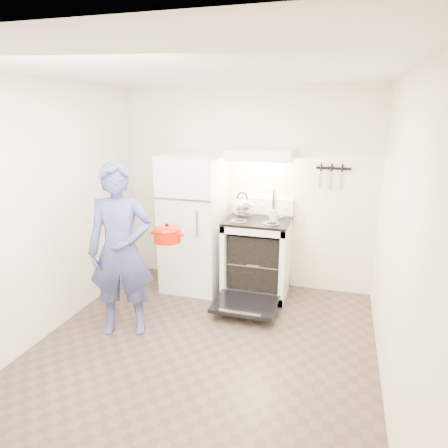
{
  "coord_description": "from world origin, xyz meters",
  "views": [
    {
      "loc": [
        1.15,
        -3.03,
        2.21
      ],
      "look_at": [
        -0.05,
        1.0,
        1.0
      ],
      "focal_mm": 32.0,
      "sensor_mm": 36.0,
      "label": 1
    }
  ],
  "objects": [
    {
      "name": "dutch_oven",
      "position": [
        -0.52,
        0.54,
        0.96
      ],
      "size": [
        0.35,
        0.28,
        0.23
      ],
      "primitive_type": null,
      "color": "red",
      "rests_on": "person"
    },
    {
      "name": "stove_body",
      "position": [
        0.23,
        1.48,
        0.46
      ],
      "size": [
        0.76,
        0.65,
        0.92
      ],
      "primitive_type": "cube",
      "color": "white",
      "rests_on": "floor"
    },
    {
      "name": "oven_door",
      "position": [
        0.23,
        0.88,
        0.12
      ],
      "size": [
        0.7,
        0.54,
        0.04
      ],
      "primitive_type": "cube",
      "color": "black",
      "rests_on": "floor"
    },
    {
      "name": "backsplash",
      "position": [
        0.23,
        1.76,
        1.05
      ],
      "size": [
        0.76,
        0.07,
        0.2
      ],
      "primitive_type": "cube",
      "color": "white",
      "rests_on": "cooktop"
    },
    {
      "name": "tea_kettle",
      "position": [
        0.01,
        1.57,
        1.1
      ],
      "size": [
        0.24,
        0.2,
        0.3
      ],
      "primitive_type": null,
      "color": "silver",
      "rests_on": "cooktop"
    },
    {
      "name": "pizza_stone",
      "position": [
        0.24,
        1.38,
        0.45
      ],
      "size": [
        0.35,
        0.35,
        0.02
      ],
      "primitive_type": "cylinder",
      "color": "#8D6E4C",
      "rests_on": "oven_rack"
    },
    {
      "name": "cooktop",
      "position": [
        0.23,
        1.48,
        0.94
      ],
      "size": [
        0.76,
        0.65,
        0.03
      ],
      "primitive_type": "cube",
      "color": "black",
      "rests_on": "stove_body"
    },
    {
      "name": "oven_rack",
      "position": [
        0.23,
        1.48,
        0.44
      ],
      "size": [
        0.6,
        0.52,
        0.01
      ],
      "primitive_type": "cube",
      "color": "slate",
      "rests_on": "stove_body"
    },
    {
      "name": "range_hood",
      "position": [
        0.23,
        1.55,
        1.71
      ],
      "size": [
        0.76,
        0.5,
        0.12
      ],
      "primitive_type": "cube",
      "color": "white",
      "rests_on": "back_wall"
    },
    {
      "name": "back_wall",
      "position": [
        0.0,
        1.8,
        1.25
      ],
      "size": [
        3.2,
        0.02,
        2.5
      ],
      "primitive_type": "cube",
      "color": "beige",
      "rests_on": "ground"
    },
    {
      "name": "person",
      "position": [
        -0.88,
        0.22,
        0.87
      ],
      "size": [
        0.74,
        0.61,
        1.75
      ],
      "primitive_type": "imported",
      "rotation": [
        0.0,
        0.0,
        0.34
      ],
      "color": "navy",
      "rests_on": "floor"
    },
    {
      "name": "refrigerator",
      "position": [
        -0.58,
        1.45,
        0.85
      ],
      "size": [
        0.7,
        0.7,
        1.7
      ],
      "primitive_type": "cube",
      "color": "white",
      "rests_on": "floor"
    },
    {
      "name": "utensil_jar",
      "position": [
        0.44,
        1.34,
        1.05
      ],
      "size": [
        0.09,
        0.09,
        0.13
      ],
      "primitive_type": "cylinder",
      "rotation": [
        0.0,
        0.0,
        -0.04
      ],
      "color": "silver",
      "rests_on": "cooktop"
    },
    {
      "name": "knife_strip",
      "position": [
        1.05,
        1.79,
        1.55
      ],
      "size": [
        0.4,
        0.02,
        0.03
      ],
      "primitive_type": "cube",
      "color": "black",
      "rests_on": "back_wall"
    },
    {
      "name": "floor",
      "position": [
        0.0,
        0.0,
        0.0
      ],
      "size": [
        3.6,
        3.6,
        0.0
      ],
      "primitive_type": "plane",
      "color": "#4D3D35",
      "rests_on": "ground"
    }
  ]
}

